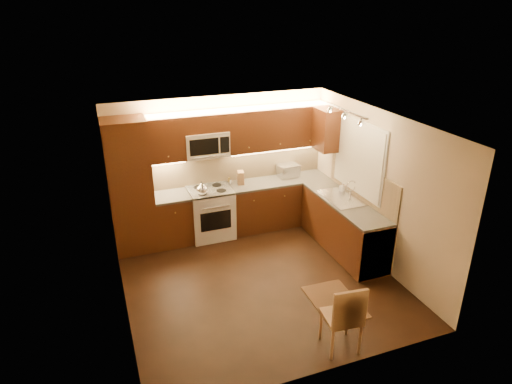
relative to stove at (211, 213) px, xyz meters
name	(u,v)px	position (x,y,z in m)	size (l,w,h in m)	color
floor	(259,280)	(0.30, -1.68, -0.46)	(4.00, 4.00, 0.01)	black
ceiling	(260,123)	(0.30, -1.68, 2.04)	(4.00, 4.00, 0.01)	beige
wall_back	(220,164)	(0.30, 0.32, 0.79)	(4.00, 0.01, 2.50)	#BFA98C
wall_front	(327,282)	(0.30, -3.67, 0.79)	(4.00, 0.01, 2.50)	#BFA98C
wall_left	(116,230)	(-1.70, -1.68, 0.79)	(0.01, 4.00, 2.50)	#BFA98C
wall_right	(377,189)	(2.30, -1.68, 0.79)	(0.01, 4.00, 2.50)	#BFA98C
pantry	(130,187)	(-1.35, 0.02, 0.69)	(0.70, 0.60, 2.30)	#421B0E
base_cab_back_left	(173,220)	(-0.69, 0.02, -0.03)	(0.62, 0.60, 0.86)	#421B0E
counter_back_left	(171,196)	(-0.69, 0.02, 0.42)	(0.62, 0.60, 0.04)	#3E3B38
base_cab_back_right	(278,203)	(1.34, 0.02, -0.03)	(1.92, 0.60, 0.86)	#421B0E
counter_back_right	(279,181)	(1.34, 0.02, 0.42)	(1.92, 0.60, 0.04)	#3E3B38
base_cab_right	(344,227)	(2.00, -1.28, -0.03)	(0.60, 2.00, 0.86)	#421B0E
counter_right	(346,203)	(2.00, -1.28, 0.42)	(0.60, 2.00, 0.04)	#3E3B38
dishwasher	(367,246)	(2.00, -1.98, -0.03)	(0.58, 0.60, 0.84)	silver
backsplash_back	(239,164)	(0.65, 0.31, 0.74)	(3.30, 0.02, 0.60)	tan
backsplash_right	(362,183)	(2.29, -1.28, 0.74)	(0.02, 2.00, 0.60)	tan
upper_cab_back_left	(165,139)	(-0.69, 0.15, 1.42)	(0.62, 0.35, 0.75)	#421B0E
upper_cab_back_right	(277,128)	(1.34, 0.15, 1.42)	(1.92, 0.35, 0.75)	#421B0E
upper_cab_bridge	(205,122)	(0.00, 0.15, 1.63)	(0.76, 0.35, 0.31)	#421B0E
upper_cab_right_corner	(327,129)	(2.12, -0.28, 1.42)	(0.35, 0.50, 0.75)	#421B0E
stove	(211,213)	(0.00, 0.00, 0.00)	(0.76, 0.65, 0.92)	silver
microwave	(206,144)	(0.00, 0.14, 1.26)	(0.76, 0.38, 0.44)	silver
window_frame	(359,157)	(2.29, -1.12, 1.14)	(0.03, 1.44, 1.24)	silver
window_blinds	(358,158)	(2.27, -1.12, 1.14)	(0.02, 1.36, 1.16)	silver
sink	(341,194)	(2.00, -1.12, 0.52)	(0.52, 0.86, 0.15)	silver
faucet	(351,189)	(2.18, -1.12, 0.59)	(0.20, 0.04, 0.30)	silver
track_light_bar	(345,110)	(1.85, -1.27, 2.00)	(0.04, 1.20, 0.03)	silver
kettle	(202,188)	(-0.19, -0.18, 0.58)	(0.20, 0.20, 0.24)	silver
toaster_oven	(288,170)	(1.58, 0.15, 0.56)	(0.39, 0.29, 0.23)	silver
knife_block	(241,178)	(0.61, 0.11, 0.56)	(0.11, 0.17, 0.24)	#A5714A
spice_jar_a	(241,179)	(0.66, 0.21, 0.49)	(0.04, 0.04, 0.10)	silver
spice_jar_b	(229,180)	(0.44, 0.26, 0.48)	(0.04, 0.04, 0.08)	olive
spice_jar_c	(231,182)	(0.44, 0.14, 0.49)	(0.05, 0.05, 0.09)	silver
spice_jar_d	(243,180)	(0.67, 0.14, 0.48)	(0.04, 0.04, 0.09)	olive
soap_bottle	(342,187)	(2.16, -0.88, 0.52)	(0.07, 0.08, 0.16)	silver
rug	(335,302)	(1.12, -2.58, -0.45)	(0.64, 0.96, 0.01)	black
dining_chair	(342,315)	(0.72, -3.38, 0.02)	(0.42, 0.42, 0.96)	#A5714A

